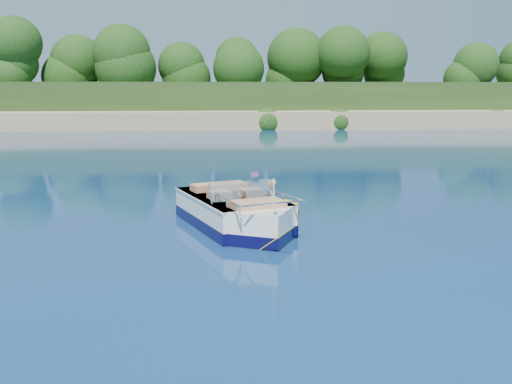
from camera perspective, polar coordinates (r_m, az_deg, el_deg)
ground at (r=14.22m, az=7.32°, el=-4.06°), size 160.00×160.00×0.00m
shoreline at (r=77.34m, az=-2.29°, el=8.54°), size 170.00×59.00×6.00m
treeline at (r=54.60m, az=-1.38°, el=12.55°), size 150.00×7.12×8.19m
motorboat at (r=14.44m, az=-1.87°, el=-2.33°), size 3.08×5.16×1.80m
tow_tube at (r=16.47m, az=1.98°, el=-1.64°), size 1.80×1.80×0.37m
boy at (r=16.53m, az=1.57°, el=-1.93°), size 0.50×0.83×1.54m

